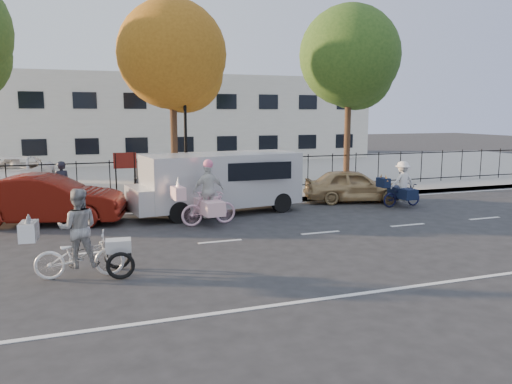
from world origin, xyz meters
name	(u,v)px	position (x,y,z in m)	size (l,w,h in m)	color
ground	(220,242)	(0.00, 0.00, 0.00)	(120.00, 120.00, 0.00)	#333334
road_markings	(220,241)	(0.00, 0.00, 0.01)	(60.00, 9.52, 0.01)	silver
curb	(183,206)	(0.00, 5.05, 0.07)	(60.00, 0.10, 0.15)	#A8A399
sidewalk	(178,202)	(0.00, 6.10, 0.07)	(60.00, 2.20, 0.15)	#A8A399
parking_lot	(148,175)	(0.00, 15.00, 0.07)	(60.00, 15.60, 0.15)	#A8A399
iron_fence	(172,177)	(0.00, 7.20, 0.90)	(58.00, 0.06, 1.50)	black
building	(128,119)	(0.00, 25.00, 3.00)	(34.00, 10.00, 6.00)	silver
lamppost	(185,121)	(0.50, 6.80, 3.11)	(0.36, 0.36, 4.33)	black
street_sign	(125,167)	(-1.85, 6.80, 1.42)	(0.85, 0.06, 1.80)	black
zebra_trike	(79,244)	(-3.55, -1.87, 0.73)	(2.21, 0.89, 1.89)	white
unicorn_bike	(208,201)	(0.18, 2.08, 0.76)	(2.05, 1.44, 2.04)	#F3B9CD
bull_bike	(401,189)	(7.68, 2.72, 0.67)	(1.82, 1.24, 1.69)	black
white_van	(219,180)	(1.02, 3.80, 1.14)	(6.02, 2.66, 2.06)	silver
red_sedan	(47,200)	(-4.49, 3.88, 0.77)	(1.63, 4.69, 1.54)	#60120A
gold_sedan	(353,186)	(6.53, 4.22, 0.64)	(1.51, 3.76, 1.28)	tan
pedestrian	(62,185)	(-4.10, 5.69, 0.98)	(0.60, 0.40, 1.65)	black
lot_car_b	(12,174)	(-6.18, 10.49, 0.88)	(2.43, 5.26, 1.46)	white
lot_car_c	(151,172)	(-0.44, 10.31, 0.76)	(1.29, 3.69, 1.22)	#52555A
lot_car_d	(225,168)	(3.24, 10.81, 0.76)	(1.43, 3.56, 1.21)	#A8ABB0
tree_mid	(175,60)	(0.30, 7.51, 5.49)	(4.28, 4.28, 7.85)	#442D1D
tree_east	(352,61)	(8.11, 7.36, 5.70)	(4.44, 4.44, 8.15)	#442D1D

